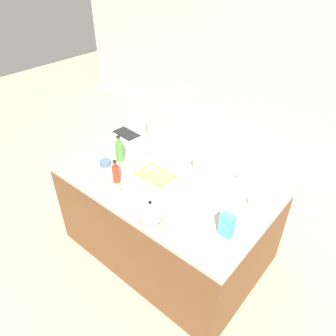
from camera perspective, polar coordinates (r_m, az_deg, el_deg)
name	(u,v)px	position (r m, az deg, el deg)	size (l,w,h in m)	color
ground_plane	(168,245)	(3.25, 0.00, -13.77)	(12.00, 12.00, 0.00)	#B7A88E
wall_back	(299,56)	(4.53, 22.48, 18.21)	(8.00, 0.10, 2.60)	beige
island_counter	(168,212)	(2.92, 0.00, -7.99)	(1.82, 1.20, 0.90)	brown
laptop	(130,129)	(3.19, -6.88, 6.92)	(0.33, 0.26, 0.22)	#B7B7BC
mixing_bowl_large	(208,164)	(2.65, 7.23, 0.72)	(0.27, 0.27, 0.12)	white
bottle_olive	(120,151)	(2.77, -8.72, 3.11)	(0.07, 0.07, 0.24)	#4C8C38
bottle_soy	(116,173)	(2.52, -9.37, -0.96)	(0.06, 0.06, 0.20)	maroon
kettle	(151,213)	(2.15, -3.16, -8.12)	(0.21, 0.18, 0.20)	#ADADB2
cutting_board	(155,174)	(2.60, -2.29, -1.18)	(0.30, 0.19, 0.02)	tan
butter_stick_left	(153,171)	(2.59, -2.64, -0.52)	(0.11, 0.04, 0.04)	#F4E58C
ramekin_small	(253,203)	(2.39, 15.15, -6.14)	(0.08, 0.08, 0.04)	beige
ramekin_medium	(105,163)	(2.76, -11.25, 0.91)	(0.09, 0.09, 0.05)	slate
ramekin_wide	(193,197)	(2.37, 4.48, -5.19)	(0.07, 0.07, 0.04)	beige
candy_bag	(227,225)	(2.09, 10.54, -10.08)	(0.09, 0.06, 0.17)	#4CA5CC
candy_0	(236,176)	(2.64, 12.20, -1.43)	(0.02, 0.02, 0.02)	blue
candy_1	(196,155)	(2.84, 5.14, 2.29)	(0.02, 0.02, 0.02)	green
candy_2	(159,223)	(2.18, -1.68, -9.95)	(0.02, 0.02, 0.02)	green
candy_3	(149,153)	(2.88, -3.42, 2.80)	(0.02, 0.02, 0.02)	orange
candy_4	(121,189)	(2.48, -8.51, -3.73)	(0.02, 0.02, 0.02)	yellow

